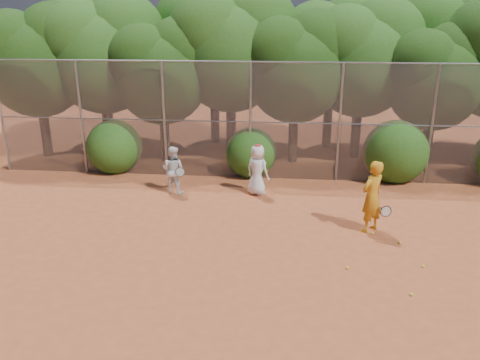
# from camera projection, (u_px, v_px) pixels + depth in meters

# --- Properties ---
(ground) EXTENTS (80.00, 80.00, 0.00)m
(ground) POSITION_uv_depth(u_px,v_px,m) (272.00, 261.00, 10.86)
(ground) COLOR #A04724
(ground) RESTS_ON ground
(fence_back) EXTENTS (20.05, 0.09, 4.03)m
(fence_back) POSITION_uv_depth(u_px,v_px,m) (276.00, 121.00, 15.85)
(fence_back) COLOR gray
(fence_back) RESTS_ON ground
(tree_0) EXTENTS (4.38, 3.81, 6.00)m
(tree_0) POSITION_uv_depth(u_px,v_px,m) (37.00, 57.00, 18.04)
(tree_0) COLOR black
(tree_0) RESTS_ON ground
(tree_1) EXTENTS (4.64, 4.03, 6.35)m
(tree_1) POSITION_uv_depth(u_px,v_px,m) (104.00, 51.00, 18.20)
(tree_1) COLOR black
(tree_1) RESTS_ON ground
(tree_2) EXTENTS (3.99, 3.47, 5.47)m
(tree_2) POSITION_uv_depth(u_px,v_px,m) (163.00, 68.00, 17.49)
(tree_2) COLOR black
(tree_2) RESTS_ON ground
(tree_3) EXTENTS (4.89, 4.26, 6.70)m
(tree_3) POSITION_uv_depth(u_px,v_px,m) (232.00, 45.00, 17.93)
(tree_3) COLOR black
(tree_3) RESTS_ON ground
(tree_4) EXTENTS (4.19, 3.64, 5.73)m
(tree_4) POSITION_uv_depth(u_px,v_px,m) (297.00, 64.00, 17.33)
(tree_4) COLOR black
(tree_4) RESTS_ON ground
(tree_5) EXTENTS (4.51, 3.92, 6.17)m
(tree_5) POSITION_uv_depth(u_px,v_px,m) (363.00, 55.00, 17.75)
(tree_5) COLOR black
(tree_5) RESTS_ON ground
(tree_6) EXTENTS (3.86, 3.36, 5.29)m
(tree_6) POSITION_uv_depth(u_px,v_px,m) (437.00, 74.00, 16.76)
(tree_6) COLOR black
(tree_6) RESTS_ON ground
(tree_9) EXTENTS (4.83, 4.20, 6.62)m
(tree_9) POSITION_uv_depth(u_px,v_px,m) (101.00, 43.00, 20.40)
(tree_9) COLOR black
(tree_9) RESTS_ON ground
(tree_10) EXTENTS (5.15, 4.48, 7.06)m
(tree_10) POSITION_uv_depth(u_px,v_px,m) (215.00, 36.00, 20.02)
(tree_10) COLOR black
(tree_10) RESTS_ON ground
(tree_11) EXTENTS (4.64, 4.03, 6.35)m
(tree_11) POSITION_uv_depth(u_px,v_px,m) (333.00, 49.00, 19.32)
(tree_11) COLOR black
(tree_11) RESTS_ON ground
(tree_12) EXTENTS (5.02, 4.37, 6.88)m
(tree_12) POSITION_uv_depth(u_px,v_px,m) (443.00, 40.00, 19.34)
(tree_12) COLOR black
(tree_12) RESTS_ON ground
(bush_0) EXTENTS (2.00, 2.00, 2.00)m
(bush_0) POSITION_uv_depth(u_px,v_px,m) (114.00, 144.00, 17.03)
(bush_0) COLOR #1F4912
(bush_0) RESTS_ON ground
(bush_1) EXTENTS (1.80, 1.80, 1.80)m
(bush_1) POSITION_uv_depth(u_px,v_px,m) (251.00, 151.00, 16.59)
(bush_1) COLOR #1F4912
(bush_1) RESTS_ON ground
(bush_2) EXTENTS (2.20, 2.20, 2.20)m
(bush_2) POSITION_uv_depth(u_px,v_px,m) (396.00, 149.00, 16.05)
(bush_2) COLOR #1F4912
(bush_2) RESTS_ON ground
(player_yellow) EXTENTS (0.92, 0.81, 1.93)m
(player_yellow) POSITION_uv_depth(u_px,v_px,m) (372.00, 197.00, 12.11)
(player_yellow) COLOR #C68117
(player_yellow) RESTS_ON ground
(player_teen) EXTENTS (0.95, 0.85, 1.65)m
(player_teen) POSITION_uv_depth(u_px,v_px,m) (257.00, 170.00, 14.76)
(player_teen) COLOR white
(player_teen) RESTS_ON ground
(player_white) EXTENTS (0.90, 0.76, 1.54)m
(player_white) POSITION_uv_depth(u_px,v_px,m) (173.00, 170.00, 14.91)
(player_white) COLOR white
(player_white) RESTS_ON ground
(ball_0) EXTENTS (0.07, 0.07, 0.07)m
(ball_0) POSITION_uv_depth(u_px,v_px,m) (400.00, 242.00, 11.69)
(ball_0) COLOR yellow
(ball_0) RESTS_ON ground
(ball_1) EXTENTS (0.07, 0.07, 0.07)m
(ball_1) POSITION_uv_depth(u_px,v_px,m) (373.00, 233.00, 12.18)
(ball_1) COLOR yellow
(ball_1) RESTS_ON ground
(ball_2) EXTENTS (0.07, 0.07, 0.07)m
(ball_2) POSITION_uv_depth(u_px,v_px,m) (411.00, 294.00, 9.48)
(ball_2) COLOR yellow
(ball_2) RESTS_ON ground
(ball_3) EXTENTS (0.07, 0.07, 0.07)m
(ball_3) POSITION_uv_depth(u_px,v_px,m) (423.00, 266.00, 10.56)
(ball_3) COLOR yellow
(ball_3) RESTS_ON ground
(ball_4) EXTENTS (0.07, 0.07, 0.07)m
(ball_4) POSITION_uv_depth(u_px,v_px,m) (347.00, 268.00, 10.50)
(ball_4) COLOR yellow
(ball_4) RESTS_ON ground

